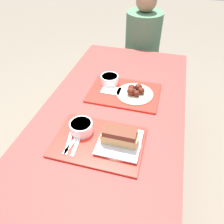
% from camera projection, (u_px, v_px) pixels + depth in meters
% --- Properties ---
extents(ground_plane, '(12.00, 12.00, 0.00)m').
position_uv_depth(ground_plane, '(110.00, 186.00, 1.72)').
color(ground_plane, '#706656').
extents(picnic_table, '(0.84, 1.83, 0.73)m').
position_uv_depth(picnic_table, '(109.00, 129.00, 1.30)').
color(picnic_table, maroon).
rests_on(picnic_table, ground_plane).
extents(picnic_bench_far, '(0.80, 0.28, 0.46)m').
position_uv_depth(picnic_bench_far, '(138.00, 72.00, 2.30)').
color(picnic_bench_far, maroon).
rests_on(picnic_bench_far, ground_plane).
extents(tray_near, '(0.45, 0.31, 0.01)m').
position_uv_depth(tray_near, '(99.00, 142.00, 1.10)').
color(tray_near, red).
rests_on(tray_near, picnic_table).
extents(tray_far, '(0.45, 0.31, 0.01)m').
position_uv_depth(tray_far, '(124.00, 93.00, 1.42)').
color(tray_far, red).
rests_on(tray_far, picnic_table).
extents(bowl_coleslaw_near, '(0.12, 0.12, 0.06)m').
position_uv_depth(bowl_coleslaw_near, '(81.00, 127.00, 1.13)').
color(bowl_coleslaw_near, white).
rests_on(bowl_coleslaw_near, tray_near).
extents(brisket_sandwich_plate, '(0.22, 0.22, 0.10)m').
position_uv_depth(brisket_sandwich_plate, '(120.00, 139.00, 1.06)').
color(brisket_sandwich_plate, beige).
rests_on(brisket_sandwich_plate, tray_near).
extents(plastic_fork_near, '(0.05, 0.17, 0.00)m').
position_uv_depth(plastic_fork_near, '(73.00, 142.00, 1.09)').
color(plastic_fork_near, white).
rests_on(plastic_fork_near, tray_near).
extents(plastic_knife_near, '(0.03, 0.17, 0.00)m').
position_uv_depth(plastic_knife_near, '(77.00, 143.00, 1.09)').
color(plastic_knife_near, white).
rests_on(plastic_knife_near, tray_near).
extents(plastic_spoon_near, '(0.05, 0.17, 0.00)m').
position_uv_depth(plastic_spoon_near, '(69.00, 141.00, 1.09)').
color(plastic_spoon_near, white).
rests_on(plastic_spoon_near, tray_near).
extents(condiment_packet, '(0.04, 0.03, 0.01)m').
position_uv_depth(condiment_packet, '(107.00, 132.00, 1.14)').
color(condiment_packet, teal).
rests_on(condiment_packet, tray_near).
extents(bowl_coleslaw_far, '(0.12, 0.12, 0.06)m').
position_uv_depth(bowl_coleslaw_far, '(110.00, 79.00, 1.47)').
color(bowl_coleslaw_far, white).
rests_on(bowl_coleslaw_far, tray_far).
extents(wings_plate_far, '(0.23, 0.23, 0.06)m').
position_uv_depth(wings_plate_far, '(135.00, 92.00, 1.39)').
color(wings_plate_far, beige).
rests_on(wings_plate_far, tray_far).
extents(napkin_far, '(0.12, 0.09, 0.01)m').
position_uv_depth(napkin_far, '(111.00, 90.00, 1.42)').
color(napkin_far, white).
rests_on(napkin_far, tray_far).
extents(person_seated_across, '(0.33, 0.33, 0.70)m').
position_uv_depth(person_seated_across, '(143.00, 38.00, 2.05)').
color(person_seated_across, '#477051').
rests_on(person_seated_across, picnic_bench_far).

